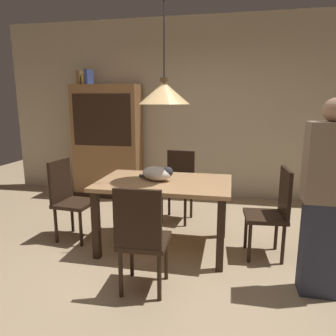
{
  "coord_description": "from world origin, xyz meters",
  "views": [
    {
      "loc": [
        0.68,
        -2.59,
        1.57
      ],
      "look_at": [
        -0.0,
        0.76,
        0.85
      ],
      "focal_mm": 33.45,
      "sensor_mm": 36.0,
      "label": 1
    }
  ],
  "objects_px": {
    "dining_table": "(164,190)",
    "book_blue_wide": "(89,77)",
    "chair_left_side": "(69,196)",
    "book_brown_thick": "(81,78)",
    "chair_far_back": "(179,182)",
    "pendant_lamp": "(164,93)",
    "hutch_bookcase": "(108,144)",
    "chair_near_front": "(142,236)",
    "book_yellow_short": "(85,79)",
    "person_standing": "(326,201)",
    "cat_sleeping": "(158,173)",
    "chair_right_side": "(273,209)"
  },
  "relations": [
    {
      "from": "cat_sleeping",
      "to": "book_brown_thick",
      "type": "xyz_separation_m",
      "value": [
        -1.69,
        1.74,
        1.13
      ]
    },
    {
      "from": "hutch_bookcase",
      "to": "person_standing",
      "type": "height_order",
      "value": "hutch_bookcase"
    },
    {
      "from": "chair_near_front",
      "to": "chair_left_side",
      "type": "bearing_deg",
      "value": 141.94
    },
    {
      "from": "person_standing",
      "to": "book_yellow_short",
      "type": "bearing_deg",
      "value": 143.19
    },
    {
      "from": "chair_right_side",
      "to": "book_blue_wide",
      "type": "distance_m",
      "value": 3.58
    },
    {
      "from": "chair_near_front",
      "to": "pendant_lamp",
      "type": "distance_m",
      "value": 1.45
    },
    {
      "from": "chair_right_side",
      "to": "pendant_lamp",
      "type": "xyz_separation_m",
      "value": [
        -1.13,
        -0.01,
        1.15
      ]
    },
    {
      "from": "chair_left_side",
      "to": "chair_near_front",
      "type": "bearing_deg",
      "value": -38.06
    },
    {
      "from": "hutch_bookcase",
      "to": "book_yellow_short",
      "type": "xyz_separation_m",
      "value": [
        -0.35,
        0.0,
        1.05
      ]
    },
    {
      "from": "chair_near_front",
      "to": "chair_right_side",
      "type": "height_order",
      "value": "same"
    },
    {
      "from": "person_standing",
      "to": "chair_near_front",
      "type": "bearing_deg",
      "value": -168.4
    },
    {
      "from": "cat_sleeping",
      "to": "book_brown_thick",
      "type": "distance_m",
      "value": 2.68
    },
    {
      "from": "chair_near_front",
      "to": "pendant_lamp",
      "type": "bearing_deg",
      "value": 90.17
    },
    {
      "from": "dining_table",
      "to": "book_blue_wide",
      "type": "distance_m",
      "value": 2.73
    },
    {
      "from": "chair_far_back",
      "to": "chair_right_side",
      "type": "xyz_separation_m",
      "value": [
        1.12,
        -0.87,
        0.0
      ]
    },
    {
      "from": "book_yellow_short",
      "to": "chair_right_side",
      "type": "bearing_deg",
      "value": -31.81
    },
    {
      "from": "chair_far_back",
      "to": "hutch_bookcase",
      "type": "xyz_separation_m",
      "value": [
        -1.35,
        0.88,
        0.38
      ]
    },
    {
      "from": "pendant_lamp",
      "to": "person_standing",
      "type": "relative_size",
      "value": 0.81
    },
    {
      "from": "chair_near_front",
      "to": "hutch_bookcase",
      "type": "xyz_separation_m",
      "value": [
        -1.35,
        2.63,
        0.38
      ]
    },
    {
      "from": "dining_table",
      "to": "hutch_bookcase",
      "type": "relative_size",
      "value": 0.76
    },
    {
      "from": "chair_left_side",
      "to": "book_blue_wide",
      "type": "bearing_deg",
      "value": 105.96
    },
    {
      "from": "chair_left_side",
      "to": "book_brown_thick",
      "type": "xyz_separation_m",
      "value": [
        -0.63,
        1.75,
        1.45
      ]
    },
    {
      "from": "chair_far_back",
      "to": "pendant_lamp",
      "type": "relative_size",
      "value": 0.72
    },
    {
      "from": "chair_left_side",
      "to": "person_standing",
      "type": "xyz_separation_m",
      "value": [
        2.56,
        -0.59,
        0.3
      ]
    },
    {
      "from": "chair_left_side",
      "to": "chair_right_side",
      "type": "distance_m",
      "value": 2.26
    },
    {
      "from": "chair_left_side",
      "to": "book_yellow_short",
      "type": "xyz_separation_m",
      "value": [
        -0.56,
        1.75,
        1.43
      ]
    },
    {
      "from": "book_blue_wide",
      "to": "person_standing",
      "type": "height_order",
      "value": "book_blue_wide"
    },
    {
      "from": "chair_right_side",
      "to": "pendant_lamp",
      "type": "bearing_deg",
      "value": -179.71
    },
    {
      "from": "book_yellow_short",
      "to": "person_standing",
      "type": "bearing_deg",
      "value": -36.81
    },
    {
      "from": "chair_left_side",
      "to": "book_yellow_short",
      "type": "distance_m",
      "value": 2.33
    },
    {
      "from": "pendant_lamp",
      "to": "book_blue_wide",
      "type": "distance_m",
      "value": 2.41
    },
    {
      "from": "dining_table",
      "to": "cat_sleeping",
      "type": "xyz_separation_m",
      "value": [
        -0.07,
        0.01,
        0.18
      ]
    },
    {
      "from": "chair_right_side",
      "to": "book_yellow_short",
      "type": "relative_size",
      "value": 4.65
    },
    {
      "from": "chair_right_side",
      "to": "pendant_lamp",
      "type": "height_order",
      "value": "pendant_lamp"
    },
    {
      "from": "cat_sleeping",
      "to": "hutch_bookcase",
      "type": "distance_m",
      "value": 2.16
    },
    {
      "from": "chair_far_back",
      "to": "book_blue_wide",
      "type": "xyz_separation_m",
      "value": [
        -1.64,
        0.88,
        1.46
      ]
    },
    {
      "from": "pendant_lamp",
      "to": "book_yellow_short",
      "type": "xyz_separation_m",
      "value": [
        -1.69,
        1.76,
        0.28
      ]
    },
    {
      "from": "chair_far_back",
      "to": "book_blue_wide",
      "type": "distance_m",
      "value": 2.36
    },
    {
      "from": "book_yellow_short",
      "to": "book_blue_wide",
      "type": "bearing_deg",
      "value": 0.0
    },
    {
      "from": "chair_near_front",
      "to": "chair_far_back",
      "type": "bearing_deg",
      "value": 89.78
    },
    {
      "from": "chair_near_front",
      "to": "chair_right_side",
      "type": "xyz_separation_m",
      "value": [
        1.13,
        0.88,
        0.0
      ]
    },
    {
      "from": "hutch_bookcase",
      "to": "chair_far_back",
      "type": "bearing_deg",
      "value": -32.93
    },
    {
      "from": "pendant_lamp",
      "to": "chair_left_side",
      "type": "bearing_deg",
      "value": 179.64
    },
    {
      "from": "chair_right_side",
      "to": "book_brown_thick",
      "type": "height_order",
      "value": "book_brown_thick"
    },
    {
      "from": "book_yellow_short",
      "to": "person_standing",
      "type": "xyz_separation_m",
      "value": [
        3.13,
        -2.34,
        -1.13
      ]
    },
    {
      "from": "chair_left_side",
      "to": "hutch_bookcase",
      "type": "bearing_deg",
      "value": 97.05
    },
    {
      "from": "dining_table",
      "to": "cat_sleeping",
      "type": "height_order",
      "value": "cat_sleeping"
    },
    {
      "from": "dining_table",
      "to": "hutch_bookcase",
      "type": "xyz_separation_m",
      "value": [
        -1.34,
        1.75,
        0.24
      ]
    },
    {
      "from": "chair_far_back",
      "to": "cat_sleeping",
      "type": "relative_size",
      "value": 2.28
    },
    {
      "from": "person_standing",
      "to": "book_brown_thick",
      "type": "bearing_deg",
      "value": 143.79
    }
  ]
}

